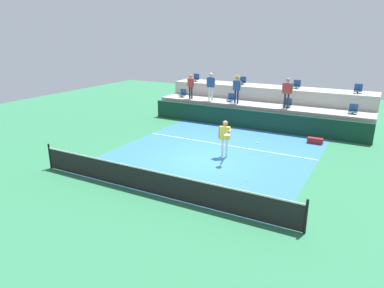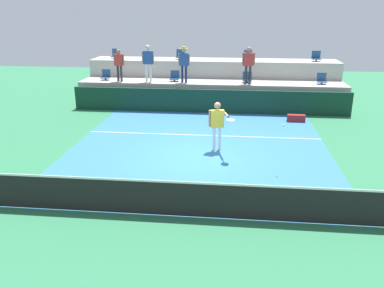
{
  "view_description": "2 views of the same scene",
  "coord_description": "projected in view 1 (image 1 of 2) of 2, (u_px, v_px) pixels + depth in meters",
  "views": [
    {
      "loc": [
        6.59,
        -13.19,
        5.49
      ],
      "look_at": [
        -0.05,
        -1.09,
        1.04
      ],
      "focal_mm": 32.81,
      "sensor_mm": 36.0,
      "label": 1
    },
    {
      "loc": [
        1.18,
        -12.34,
        4.72
      ],
      "look_at": [
        -0.02,
        -1.22,
        0.88
      ],
      "focal_mm": 37.28,
      "sensor_mm": 36.0,
      "label": 2
    }
  ],
  "objects": [
    {
      "name": "stadium_chair_upper_right",
      "position": [
        297.0,
        85.0,
        21.71
      ],
      "size": [
        0.44,
        0.4,
        0.52
      ],
      "color": "#2D2D33",
      "rests_on": "seating_tier_upper"
    },
    {
      "name": "stadium_chair_upper_far_right",
      "position": [
        358.0,
        89.0,
        20.11
      ],
      "size": [
        0.44,
        0.4,
        0.52
      ],
      "color": "#2D2D33",
      "rests_on": "seating_tier_upper"
    },
    {
      "name": "spectator_with_hat",
      "position": [
        237.0,
        86.0,
        21.3
      ],
      "size": [
        0.59,
        0.45,
        1.72
      ],
      "color": "navy",
      "rests_on": "seating_tier_lower"
    },
    {
      "name": "court_inner_paint",
      "position": [
        214.0,
        153.0,
        16.54
      ],
      "size": [
        9.0,
        10.0,
        0.01
      ],
      "primitive_type": "cube",
      "color": "teal",
      "rests_on": "ground_plane"
    },
    {
      "name": "spectator_in_grey",
      "position": [
        211.0,
        84.0,
        22.1
      ],
      "size": [
        0.61,
        0.24,
        1.78
      ],
      "color": "white",
      "rests_on": "seating_tier_lower"
    },
    {
      "name": "stadium_chair_lower_left",
      "position": [
        231.0,
        98.0,
        22.12
      ],
      "size": [
        0.44,
        0.4,
        0.52
      ],
      "color": "#2D2D33",
      "rests_on": "seating_tier_lower"
    },
    {
      "name": "spectator_in_white",
      "position": [
        287.0,
        90.0,
        19.9
      ],
      "size": [
        0.61,
        0.25,
        1.74
      ],
      "color": "#2D2D33",
      "rests_on": "seating_tier_lower"
    },
    {
      "name": "tennis_player",
      "position": [
        225.0,
        135.0,
        15.71
      ],
      "size": [
        0.92,
        1.16,
        1.71
      ],
      "color": "white",
      "rests_on": "ground_plane"
    },
    {
      "name": "stadium_chair_upper_far_left",
      "position": [
        196.0,
        78.0,
        24.95
      ],
      "size": [
        0.44,
        0.4,
        0.52
      ],
      "color": "#2D2D33",
      "rests_on": "seating_tier_upper"
    },
    {
      "name": "sponsor_backboard",
      "position": [
        251.0,
        120.0,
        20.54
      ],
      "size": [
        13.0,
        0.16,
        1.1
      ],
      "primitive_type": "cube",
      "color": "#0F3323",
      "rests_on": "ground_plane"
    },
    {
      "name": "stadium_chair_upper_left",
      "position": [
        242.0,
        81.0,
        23.34
      ],
      "size": [
        0.44,
        0.4,
        0.52
      ],
      "color": "#2D2D33",
      "rests_on": "seating_tier_upper"
    },
    {
      "name": "ground_plane",
      "position": [
        205.0,
        160.0,
        15.71
      ],
      "size": [
        40.0,
        40.0,
        0.0
      ],
      "primitive_type": "plane",
      "color": "#2D754C"
    },
    {
      "name": "equipment_bag",
      "position": [
        315.0,
        141.0,
        17.92
      ],
      "size": [
        0.76,
        0.28,
        0.3
      ],
      "primitive_type": "cube",
      "color": "maroon",
      "rests_on": "ground_plane"
    },
    {
      "name": "seating_tier_upper",
      "position": [
        267.0,
        102.0,
        22.98
      ],
      "size": [
        13.0,
        1.8,
        2.1
      ],
      "primitive_type": "cube",
      "color": "#ADAAA3",
      "rests_on": "ground_plane"
    },
    {
      "name": "stadium_chair_lower_far_left",
      "position": [
        183.0,
        94.0,
        23.73
      ],
      "size": [
        0.44,
        0.4,
        0.52
      ],
      "color": "#2D2D33",
      "rests_on": "seating_tier_lower"
    },
    {
      "name": "seating_tier_lower",
      "position": [
        258.0,
        114.0,
        21.61
      ],
      "size": [
        13.0,
        1.8,
        1.25
      ],
      "primitive_type": "cube",
      "color": "#ADAAA3",
      "rests_on": "ground_plane"
    },
    {
      "name": "tennis_ball",
      "position": [
        257.0,
        143.0,
        13.34
      ],
      "size": [
        0.07,
        0.07,
        0.07
      ],
      "color": "#CCE033"
    },
    {
      "name": "stadium_chair_lower_right",
      "position": [
        288.0,
        104.0,
        20.48
      ],
      "size": [
        0.44,
        0.4,
        0.52
      ],
      "color": "#2D2D33",
      "rests_on": "seating_tier_lower"
    },
    {
      "name": "court_service_line",
      "position": [
        226.0,
        145.0,
        17.71
      ],
      "size": [
        9.0,
        0.06,
        0.0
      ],
      "primitive_type": "cube",
      "color": "white",
      "rests_on": "ground_plane"
    },
    {
      "name": "stadium_chair_lower_far_right",
      "position": [
        353.0,
        110.0,
        18.87
      ],
      "size": [
        0.44,
        0.4,
        0.52
      ],
      "color": "#2D2D33",
      "rests_on": "seating_tier_lower"
    },
    {
      "name": "spectator_leaning_on_rail",
      "position": [
        191.0,
        84.0,
        22.8
      ],
      "size": [
        0.56,
        0.26,
        1.58
      ],
      "color": "#2D2D33",
      "rests_on": "seating_tier_lower"
    },
    {
      "name": "tennis_net",
      "position": [
        153.0,
        181.0,
        12.21
      ],
      "size": [
        10.48,
        0.08,
        1.07
      ],
      "color": "black",
      "rests_on": "ground_plane"
    }
  ]
}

